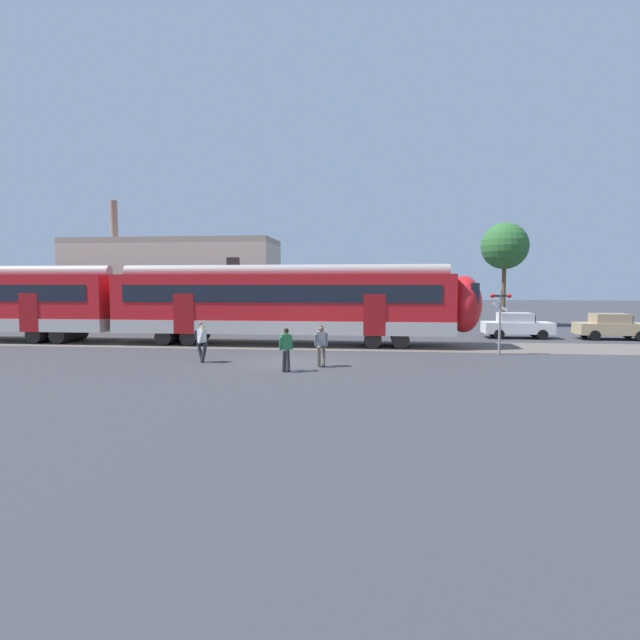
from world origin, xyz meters
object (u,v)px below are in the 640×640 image
(pedestrian_white, at_px, (201,339))
(parked_car_white, at_px, (517,325))
(parked_car_tan, at_px, (612,326))
(crossing_signal, at_px, (500,312))
(pedestrian_grey, at_px, (321,342))
(pedestrian_green, at_px, (286,346))

(pedestrian_white, bearing_deg, parked_car_white, 34.96)
(parked_car_tan, bearing_deg, parked_car_white, 178.40)
(parked_car_white, bearing_deg, parked_car_tan, -1.60)
(pedestrian_white, xyz_separation_m, crossing_signal, (13.04, 3.68, 1.02))
(parked_car_white, xyz_separation_m, parked_car_tan, (5.38, -0.15, 0.00))
(pedestrian_white, height_order, parked_car_tan, pedestrian_white)
(crossing_signal, bearing_deg, pedestrian_grey, -151.90)
(pedestrian_white, distance_m, parked_car_white, 19.32)
(pedestrian_white, height_order, pedestrian_grey, same)
(pedestrian_white, xyz_separation_m, parked_car_tan, (21.21, 10.92, -0.21))
(pedestrian_grey, relative_size, parked_car_white, 0.42)
(parked_car_tan, relative_size, crossing_signal, 1.35)
(pedestrian_white, height_order, parked_car_white, pedestrian_white)
(pedestrian_grey, distance_m, crossing_signal, 9.02)
(pedestrian_green, bearing_deg, parked_car_white, 47.22)
(pedestrian_white, height_order, crossing_signal, crossing_signal)
(parked_car_white, height_order, parked_car_tan, same)
(parked_car_tan, xyz_separation_m, crossing_signal, (-8.17, -7.24, 1.23))
(pedestrian_green, distance_m, parked_car_white, 17.52)
(parked_car_tan, bearing_deg, pedestrian_white, -152.76)
(pedestrian_white, relative_size, pedestrian_green, 1.00)
(pedestrian_grey, bearing_deg, parked_car_tan, 35.49)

